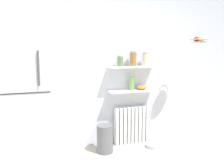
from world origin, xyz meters
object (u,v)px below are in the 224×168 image
Objects in this scene: storage_jar_0 at (120,61)px; pet_food_bowl at (153,146)px; shelf_bowl at (142,87)px; trash_bin at (105,139)px; vase at (132,83)px; radiator at (132,125)px; storage_jar_1 at (133,59)px; refrigerator at (21,102)px; storage_jar_2 at (146,59)px; hanging_fruit_basket at (199,40)px.

storage_jar_0 reaches higher than pet_food_bowl.
trash_bin is (-0.68, -0.19, -0.72)m from shelf_bowl.
vase is (0.20, -0.00, -0.35)m from storage_jar_0.
radiator is 1.09m from storage_jar_1.
refrigerator is at bearing -177.43° from trash_bin.
radiator is 0.58m from trash_bin.
storage_jar_1 is (0.00, -0.03, 1.09)m from radiator.
radiator is at bearing 172.21° from storage_jar_2.
hanging_fruit_basket is (2.60, -0.14, 0.83)m from refrigerator.
storage_jar_2 is 0.50× the size of trash_bin.
refrigerator is at bearing 176.94° from hanging_fruit_basket.
refrigerator is 2.83× the size of radiator.
vase is at bearing 136.09° from pet_food_bowl.
vase is at bearing 180.00° from shelf_bowl.
shelf_bowl reaches higher than radiator.
trash_bin is at bearing 2.57° from refrigerator.
shelf_bowl is 0.57× the size of hanging_fruit_basket.
pet_food_bowl is at bearing -70.37° from shelf_bowl.
vase is 0.19m from shelf_bowl.
refrigerator is at bearing 179.42° from pet_food_bowl.
hanging_fruit_basket is (0.93, -0.41, 1.38)m from radiator.
hanging_fruit_basket is at bearing -7.42° from trash_bin.
radiator is at bearing 156.34° from hanging_fruit_basket.
pet_food_bowl is at bearing -43.91° from vase.
refrigerator is 1.67m from vase.
radiator is 2.17× the size of hanging_fruit_basket.
hanging_fruit_basket reaches higher than pet_food_bowl.
trash_bin reaches higher than pet_food_bowl.
hanging_fruit_basket is at bearing -27.97° from storage_jar_2.
storage_jar_2 is at bearing 0.00° from vase.
radiator is 1.45× the size of trash_bin.
radiator is 0.47m from pet_food_bowl.
storage_jar_0 is at bearing 180.00° from vase.
storage_jar_2 is 0.46m from shelf_bowl.
trash_bin is at bearing -164.64° from shelf_bowl.
storage_jar_2 reaches higher than radiator.
storage_jar_2 is 0.86m from hanging_fruit_basket.
storage_jar_0 is 1.26m from hanging_fruit_basket.
vase reaches higher than radiator.
refrigerator is 1.97m from storage_jar_2.
radiator is 3.73× the size of storage_jar_0.
vase is at bearing 20.31° from trash_bin.
vase is 0.81× the size of hanging_fruit_basket.
shelf_bowl is at bearing 109.63° from pet_food_bowl.
hanging_fruit_basket is at bearing -25.97° from shelf_bowl.
storage_jar_1 is at bearing 0.00° from vase.
trash_bin is 1.49× the size of hanging_fruit_basket.
refrigerator reaches higher than shelf_bowl.
shelf_bowl is at bearing -10.95° from radiator.
radiator reaches higher than trash_bin.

